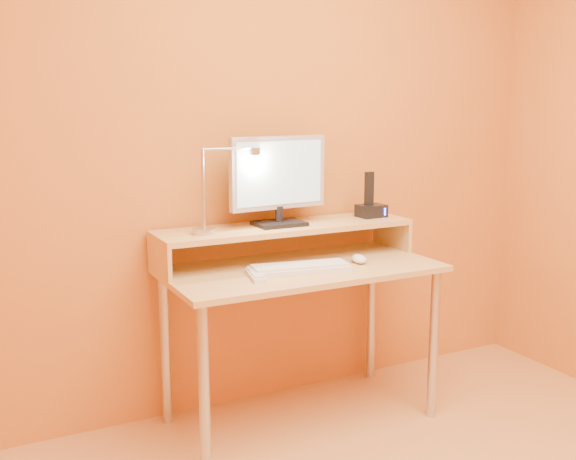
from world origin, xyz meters
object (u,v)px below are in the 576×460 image
mouse (359,259)px  keyboard (300,269)px  lamp_base (204,231)px  phone_dock (371,211)px  monitor_panel (278,173)px  remote_control (256,276)px

mouse → keyboard: bearing=-159.8°
lamp_base → keyboard: lamp_base is taller
lamp_base → phone_dock: size_ratio=0.77×
phone_dock → keyboard: size_ratio=0.30×
monitor_panel → mouse: (0.29, -0.22, -0.38)m
lamp_base → mouse: bearing=-15.5°
monitor_panel → phone_dock: 0.54m
monitor_panel → phone_dock: size_ratio=3.65×
lamp_base → monitor_panel: bearing=6.2°
keyboard → mouse: (0.31, 0.02, 0.01)m
keyboard → phone_dock: bearing=33.6°
lamp_base → mouse: 0.70m
remote_control → keyboard: bearing=14.5°
mouse → remote_control: mouse is taller
lamp_base → mouse: lamp_base is taller
monitor_panel → phone_dock: bearing=-5.7°
mouse → lamp_base: bearing=-178.1°
lamp_base → phone_dock: (0.87, 0.03, 0.02)m
monitor_panel → mouse: 0.53m
lamp_base → phone_dock: bearing=2.0°
keyboard → mouse: bearing=12.4°
phone_dock → mouse: phone_dock is taller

